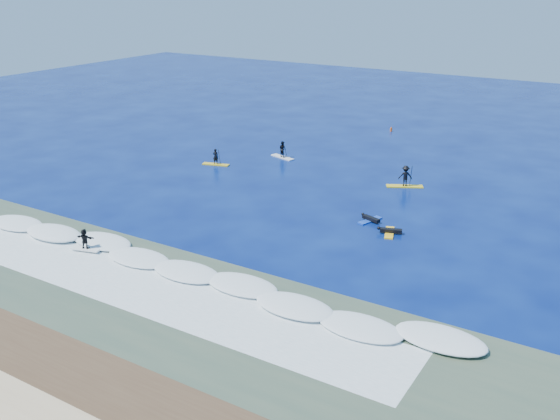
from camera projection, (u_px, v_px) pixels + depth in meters
The scene contains 12 objects.
ground at pixel (262, 220), 47.57m from camera, with size 160.00×160.00×0.00m, color #04104D.
wet_sand_strip at pixel (22, 358), 30.44m from camera, with size 90.00×5.00×0.08m, color #483322.
shallow_water at pixel (131, 295), 36.41m from camera, with size 90.00×13.00×0.01m, color #384D3C.
breaking_wave at pixel (176, 269), 39.60m from camera, with size 40.00×6.00×0.30m, color white.
whitewater at pixel (143, 288), 37.21m from camera, with size 34.00×5.00×0.02m, color silver.
sup_paddler_left at pixel (216, 159), 61.11m from camera, with size 2.76×1.36×1.88m.
sup_paddler_center at pixel (283, 151), 63.46m from camera, with size 2.91×1.51×1.99m.
sup_paddler_right at pixel (405, 177), 54.68m from camera, with size 3.20×2.19×2.24m.
prone_paddler_near at pixel (390, 231), 45.04m from camera, with size 1.78×2.34×0.48m.
prone_paddler_far at pixel (370, 219), 47.29m from camera, with size 1.71×2.25×0.46m.
wave_surfer at pixel (85, 240), 41.84m from camera, with size 2.14×1.09×1.50m.
marker_buoy at pixel (391, 129), 74.22m from camera, with size 0.26×0.26×0.63m.
Camera 1 is at (24.33, -36.95, 17.55)m, focal length 40.00 mm.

